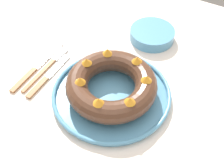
% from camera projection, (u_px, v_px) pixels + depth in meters
% --- Properties ---
extents(dining_table, '(1.60, 1.22, 0.75)m').
position_uv_depth(dining_table, '(116.00, 113.00, 0.96)').
color(dining_table, beige).
rests_on(dining_table, ground_plane).
extents(serving_dish, '(0.35, 0.35, 0.02)m').
position_uv_depth(serving_dish, '(112.00, 94.00, 0.91)').
color(serving_dish, '#518EB2').
rests_on(serving_dish, dining_table).
extents(bundt_cake, '(0.26, 0.26, 0.08)m').
position_uv_depth(bundt_cake, '(112.00, 84.00, 0.88)').
color(bundt_cake, '#4C2D1E').
rests_on(bundt_cake, serving_dish).
extents(fork, '(0.02, 0.22, 0.01)m').
position_uv_depth(fork, '(48.00, 66.00, 1.00)').
color(fork, '#936038').
rests_on(fork, dining_table).
extents(serving_knife, '(0.02, 0.25, 0.01)m').
position_uv_depth(serving_knife, '(34.00, 69.00, 0.99)').
color(serving_knife, '#936038').
rests_on(serving_knife, dining_table).
extents(cake_knife, '(0.02, 0.20, 0.01)m').
position_uv_depth(cake_knife, '(46.00, 79.00, 0.96)').
color(cake_knife, '#936038').
rests_on(cake_knife, dining_table).
extents(side_bowl, '(0.15, 0.15, 0.04)m').
position_uv_depth(side_bowl, '(152.00, 34.00, 1.08)').
color(side_bowl, '#518EB2').
rests_on(side_bowl, dining_table).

